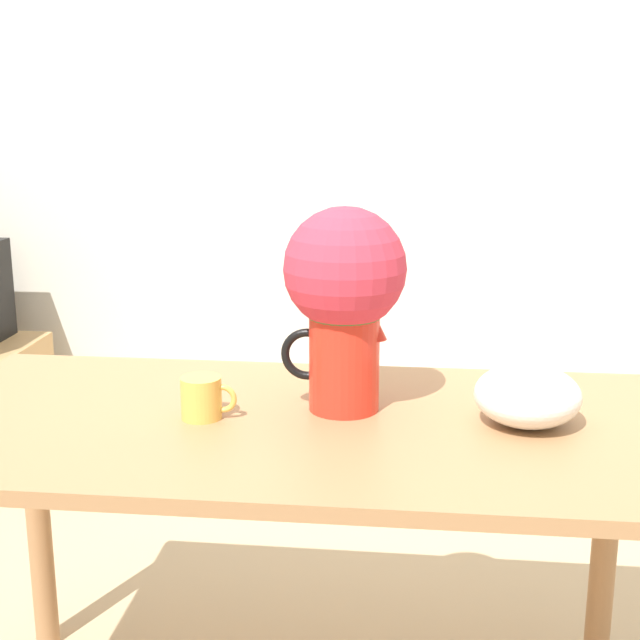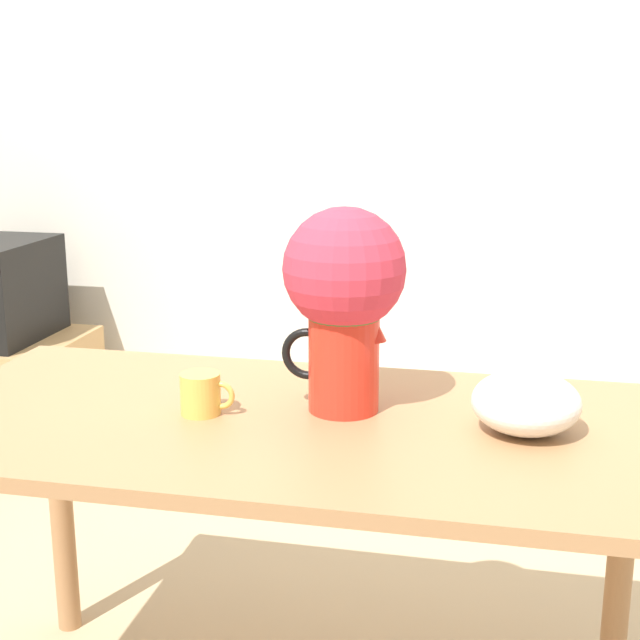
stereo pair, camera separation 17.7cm
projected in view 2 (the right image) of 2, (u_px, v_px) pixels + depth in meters
wall_back at (414, 119)px, 3.33m from camera, size 8.00×0.05×2.60m
table at (289, 467)px, 1.79m from camera, size 1.51×0.76×0.76m
flower_vase at (344, 290)px, 1.75m from camera, size 0.25×0.24×0.41m
coffee_mug at (202, 394)px, 1.78m from camera, size 0.11×0.08×0.08m
white_bowl at (526, 403)px, 1.68m from camera, size 0.21×0.21×0.12m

